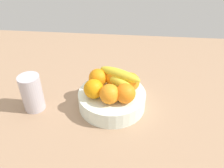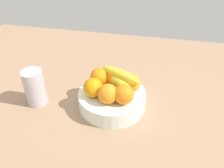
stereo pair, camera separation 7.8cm
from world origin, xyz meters
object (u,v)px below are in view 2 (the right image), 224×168
Objects in this scene: thermos_tumbler at (35,87)px; orange_back_left at (116,78)px; orange_center at (131,83)px; banana_bunch at (119,80)px; orange_front_right at (124,94)px; orange_back_right at (100,77)px; fruit_bowl at (112,99)px; orange_top_stack at (93,88)px; orange_front_left at (108,94)px.

orange_back_left is at bearing 16.87° from thermos_tumbler.
banana_bunch reaches higher than orange_center.
orange_back_right is (-10.97, 8.65, 0.00)cm from orange_front_right.
fruit_bowl is 8.09cm from banana_bunch.
orange_center is at bearing 21.16° from fruit_bowl.
orange_front_right is 1.00× the size of orange_top_stack.
orange_back_right is at bearing 119.77° from orange_front_left.
fruit_bowl is 3.57× the size of orange_center.
banana_bunch reaches higher than orange_front_right.
orange_center is 0.41× the size of banana_bunch.
banana_bunch is (2.55, 7.98, 0.59)cm from orange_front_left.
orange_back_left is 0.41× the size of banana_bunch.
thermos_tumbler is (-36.12, -6.71, -2.74)cm from orange_center.
banana_bunch reaches higher than orange_back_left.
orange_front_left is 0.41× the size of banana_bunch.
orange_front_right is 1.00× the size of orange_back_right.
orange_center is 4.45cm from banana_bunch.
thermos_tumbler is (-29.89, -9.06, -2.74)cm from orange_back_left.
orange_center is at bearing -20.69° from orange_back_left.
fruit_bowl is 9.81cm from orange_center.
orange_front_right is 1.00× the size of orange_back_left.
fruit_bowl is at bearing -131.63° from banana_bunch.
orange_top_stack is at bearing 157.85° from orange_front_left.
thermos_tumbler is at bearing -160.97° from orange_back_right.
orange_back_left is (-4.78, 9.54, 0.00)cm from orange_front_right.
fruit_bowl is 1.78× the size of thermos_tumbler.
orange_back_left is (-6.23, 2.35, 0.00)cm from orange_center.
thermos_tumbler is at bearing -171.99° from fruit_bowl.
thermos_tumbler reaches higher than orange_top_stack.
orange_center is 14.14cm from orange_top_stack.
orange_top_stack is at bearing 172.27° from orange_front_right.
fruit_bowl is 3.57× the size of orange_back_right.
orange_front_left is at bearing -60.23° from orange_back_right.
orange_center is 12.50cm from orange_back_right.
banana_bunch is at bearing -10.94° from orange_back_right.
orange_front_left is at bearing -93.68° from fruit_bowl.
orange_front_left and orange_top_stack have the same top height.
thermos_tumbler reaches higher than orange_front_left.
orange_back_right is 0.41× the size of banana_bunch.
orange_center is at bearing 49.19° from orange_front_left.
banana_bunch reaches higher than orange_front_left.
banana_bunch is at bearing 72.26° from orange_front_left.
orange_front_left is at bearing -94.05° from orange_back_left.
orange_back_right is (-12.42, 1.46, 0.00)cm from orange_center.
orange_back_left is at bearing 126.72° from banana_bunch.
banana_bunch is (8.01, -1.55, 0.59)cm from orange_back_right.
orange_back_left is at bearing 49.75° from orange_top_stack.
orange_back_left is at bearing 116.63° from orange_front_right.
orange_center is at bearing 78.65° from orange_front_right.
fruit_bowl is at bearing 138.16° from orange_front_right.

